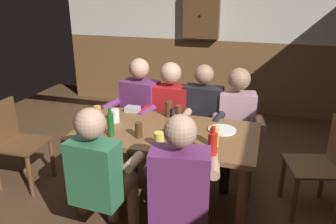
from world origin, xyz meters
TOP-DOWN VIEW (x-y plane):
  - ground_plane at (0.00, 0.00)m, footprint 6.88×6.88m
  - back_wall_wainscot at (0.00, 2.93)m, footprint 5.26×0.12m
  - dining_table at (0.00, 0.08)m, footprint 1.56×0.84m
  - person_0 at (-0.54, 0.73)m, footprint 0.57×0.58m
  - person_1 at (-0.17, 0.73)m, footprint 0.53×0.51m
  - person_2 at (0.17, 0.72)m, footprint 0.55×0.52m
  - person_3 at (0.54, 0.73)m, footprint 0.54×0.56m
  - person_4 at (-0.31, -0.55)m, footprint 0.52×0.55m
  - person_5 at (0.30, -0.56)m, footprint 0.57×0.57m
  - chair_empty_near_right at (1.34, 0.43)m, footprint 0.54×0.54m
  - chair_empty_near_left at (-1.59, 0.03)m, footprint 0.45×0.45m
  - table_candle at (-0.61, -0.00)m, footprint 0.04×0.04m
  - condiment_caddy at (-0.47, 0.44)m, footprint 0.14×0.10m
  - plate_0 at (0.46, 0.22)m, footprint 0.24×0.24m
  - bottle_0 at (0.46, -0.26)m, footprint 0.07×0.07m
  - bottle_1 at (-0.41, -0.16)m, footprint 0.05×0.05m
  - bottle_2 at (0.17, -0.09)m, footprint 0.07×0.07m
  - pint_glass_0 at (-0.51, 0.13)m, footprint 0.08×0.08m
  - pint_glass_1 at (-0.08, 0.41)m, footprint 0.07×0.07m
  - pint_glass_2 at (0.44, -0.09)m, footprint 0.07×0.07m
  - pint_glass_3 at (-0.65, 0.07)m, footprint 0.07×0.07m
  - pint_glass_4 at (0.04, 0.34)m, footprint 0.06×0.06m
  - pint_glass_5 at (0.04, -0.23)m, footprint 0.08×0.08m
  - pint_glass_6 at (-0.18, -0.12)m, footprint 0.06×0.06m
  - wall_dart_cabinet at (-0.28, 2.80)m, footprint 0.56×0.15m

SIDE VIEW (x-z plane):
  - ground_plane at x=0.00m, z-range 0.00..0.00m
  - chair_empty_near_right at x=1.34m, z-range 0.04..0.92m
  - chair_empty_near_left at x=-1.59m, z-range 0.04..0.92m
  - back_wall_wainscot at x=0.00m, z-range 0.00..1.14m
  - dining_table at x=0.00m, z-range 0.26..1.04m
  - person_4 at x=-0.31m, z-range 0.06..1.25m
  - person_2 at x=0.17m, z-range 0.06..1.27m
  - person_3 at x=0.54m, z-range 0.07..1.27m
  - person_5 at x=0.30m, z-range 0.06..1.28m
  - person_1 at x=-0.17m, z-range 0.07..1.28m
  - person_0 at x=-0.54m, z-range 0.06..1.30m
  - plate_0 at x=0.46m, z-range 0.77..0.79m
  - condiment_caddy at x=-0.47m, z-range 0.77..0.82m
  - table_candle at x=-0.61m, z-range 0.77..0.85m
  - pint_glass_5 at x=0.04m, z-range 0.77..0.89m
  - pint_glass_0 at x=-0.51m, z-range 0.77..0.89m
  - pint_glass_6 at x=-0.18m, z-range 0.77..0.90m
  - pint_glass_4 at x=0.04m, z-range 0.77..0.92m
  - pint_glass_1 at x=-0.08m, z-range 0.77..0.92m
  - pint_glass_3 at x=-0.65m, z-range 0.77..0.93m
  - pint_glass_2 at x=0.44m, z-range 0.77..0.93m
  - bottle_2 at x=0.17m, z-range 0.75..0.96m
  - bottle_0 at x=0.46m, z-range 0.75..0.99m
  - bottle_1 at x=-0.41m, z-range 0.75..1.00m
  - wall_dart_cabinet at x=-0.28m, z-range 1.18..1.88m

